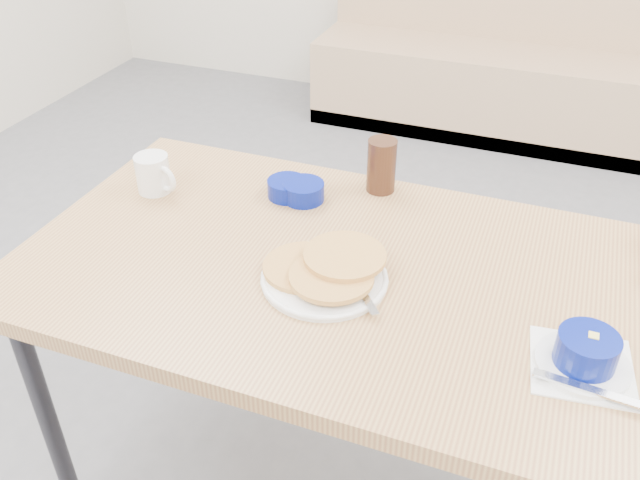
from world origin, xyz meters
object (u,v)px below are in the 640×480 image
(creamer_bowl, at_px, (304,192))
(butter_bowl, at_px, (287,188))
(pancake_plate, at_px, (326,272))
(dining_table, at_px, (343,289))
(amber_tumbler, at_px, (381,166))
(coffee_mug, at_px, (154,174))
(grits_setting, at_px, (585,355))
(booth_bench, at_px, (498,64))

(creamer_bowl, relative_size, butter_bowl, 1.03)
(creamer_bowl, distance_m, butter_bowl, 0.04)
(pancake_plate, xyz_separation_m, butter_bowl, (-0.21, 0.28, 0.00))
(dining_table, height_order, amber_tumbler, amber_tumbler)
(dining_table, bearing_deg, coffee_mug, 166.24)
(butter_bowl, xyz_separation_m, amber_tumbler, (0.21, 0.11, 0.05))
(dining_table, distance_m, creamer_bowl, 0.30)
(dining_table, bearing_deg, creamer_bowl, 129.01)
(dining_table, xyz_separation_m, creamer_bowl, (-0.18, 0.23, 0.08))
(dining_table, xyz_separation_m, coffee_mug, (-0.55, 0.13, 0.11))
(dining_table, height_order, creamer_bowl, creamer_bowl)
(coffee_mug, bearing_deg, grits_setting, -14.40)
(dining_table, bearing_deg, booth_bench, 90.00)
(booth_bench, bearing_deg, dining_table, -90.00)
(pancake_plate, bearing_deg, amber_tumbler, 90.21)
(coffee_mug, relative_size, butter_bowl, 1.24)
(grits_setting, bearing_deg, coffee_mug, 165.60)
(amber_tumbler, bearing_deg, creamer_bowl, -144.85)
(booth_bench, height_order, coffee_mug, booth_bench)
(dining_table, relative_size, amber_tumbler, 10.32)
(creamer_bowl, bearing_deg, grits_setting, -28.02)
(creamer_bowl, bearing_deg, butter_bowl, 178.34)
(booth_bench, height_order, amber_tumbler, booth_bench)
(dining_table, height_order, pancake_plate, pancake_plate)
(coffee_mug, bearing_deg, creamer_bowl, 14.34)
(pancake_plate, relative_size, creamer_bowl, 2.72)
(booth_bench, relative_size, butter_bowl, 19.37)
(butter_bowl, height_order, amber_tumbler, amber_tumbler)
(dining_table, distance_m, butter_bowl, 0.33)
(pancake_plate, xyz_separation_m, coffee_mug, (-0.53, 0.19, 0.03))
(booth_bench, distance_m, grits_setting, 2.75)
(booth_bench, bearing_deg, pancake_plate, -90.44)
(pancake_plate, bearing_deg, butter_bowl, 126.20)
(dining_table, distance_m, pancake_plate, 0.10)
(coffee_mug, xyz_separation_m, grits_setting, (1.04, -0.27, -0.02))
(coffee_mug, bearing_deg, amber_tumbler, 21.51)
(coffee_mug, xyz_separation_m, amber_tumbler, (0.52, 0.21, 0.02))
(pancake_plate, xyz_separation_m, amber_tumbler, (-0.00, 0.40, 0.05))
(booth_bench, relative_size, creamer_bowl, 18.72)
(booth_bench, relative_size, coffee_mug, 15.60)
(booth_bench, xyz_separation_m, pancake_plate, (-0.02, -2.59, 0.43))
(coffee_mug, distance_m, butter_bowl, 0.33)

